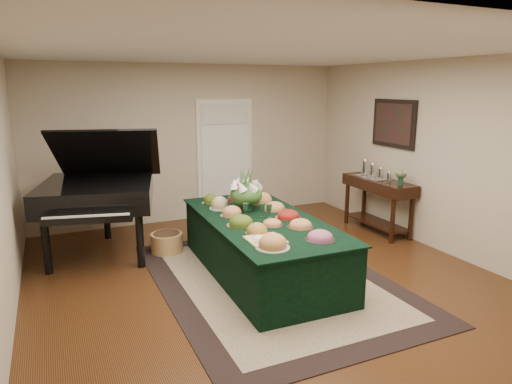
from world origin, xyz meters
name	(u,v)px	position (x,y,z in m)	size (l,w,h in m)	color
ground	(266,280)	(0.00, 0.00, 0.00)	(6.00, 6.00, 0.00)	black
area_rug	(272,280)	(0.06, -0.04, 0.01)	(2.64, 3.70, 0.01)	black
kitchen_doorway	(225,160)	(0.60, 2.97, 1.02)	(1.05, 0.07, 2.10)	white
buffet_table	(262,246)	(0.03, 0.21, 0.37)	(1.34, 2.75, 0.73)	black
food_platters	(259,214)	(0.02, 0.25, 0.77)	(1.01, 2.32, 0.13)	silver
cutting_board	(265,237)	(-0.28, -0.54, 0.76)	(0.38, 0.38, 0.10)	tan
green_goblets	(259,210)	(0.03, 0.28, 0.82)	(0.32, 0.25, 0.18)	#153622
floral_centerpiece	(246,191)	(0.02, 0.66, 0.99)	(0.45, 0.45, 0.45)	#153622
grand_piano	(98,192)	(-1.72, 1.79, 0.91)	(1.88, 2.02, 1.80)	black
wicker_basket	(167,243)	(-0.87, 1.46, 0.14)	(0.45, 0.45, 0.28)	#AA7B44
mahogany_sideboard	(378,191)	(2.49, 1.01, 0.67)	(0.45, 1.37, 0.87)	black
tea_service	(375,171)	(2.50, 1.13, 0.98)	(0.34, 0.74, 0.30)	silver
pink_bouquet	(401,175)	(2.50, 0.52, 1.02)	(0.19, 0.19, 0.24)	#153622
wall_painting	(394,123)	(2.72, 1.01, 1.75)	(0.05, 0.95, 0.75)	black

